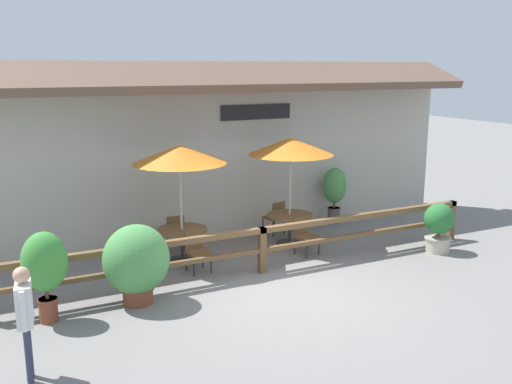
{
  "coord_description": "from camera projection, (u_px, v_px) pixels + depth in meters",
  "views": [
    {
      "loc": [
        -5.01,
        -8.72,
        4.11
      ],
      "look_at": [
        0.07,
        1.47,
        1.59
      ],
      "focal_mm": 40.0,
      "sensor_mm": 36.0,
      "label": 1
    }
  ],
  "objects": [
    {
      "name": "chair_near_wallside",
      "position": [
        174.0,
        231.0,
        12.89
      ],
      "size": [
        0.44,
        0.44,
        0.84
      ],
      "rotation": [
        0.0,
        0.0,
        3.09
      ],
      "color": "brown",
      "rests_on": "ground"
    },
    {
      "name": "patio_umbrella_near",
      "position": [
        180.0,
        154.0,
        11.81
      ],
      "size": [
        1.96,
        1.96,
        2.56
      ],
      "color": "#B7B2A8",
      "rests_on": "ground"
    },
    {
      "name": "patio_umbrella_middle",
      "position": [
        291.0,
        146.0,
        13.01
      ],
      "size": [
        1.96,
        1.96,
        2.56
      ],
      "color": "#B7B2A8",
      "rests_on": "ground"
    },
    {
      "name": "ground_plane",
      "position": [
        288.0,
        290.0,
        10.69
      ],
      "size": [
        60.0,
        60.0,
        0.0
      ],
      "primitive_type": "plane",
      "color": "slate"
    },
    {
      "name": "potted_plant_broad_leaf",
      "position": [
        335.0,
        189.0,
        15.09
      ],
      "size": [
        0.65,
        0.58,
        1.5
      ],
      "color": "#564C47",
      "rests_on": "ground"
    },
    {
      "name": "potted_plant_corner_fern",
      "position": [
        439.0,
        225.0,
        12.79
      ],
      "size": [
        0.7,
        0.63,
        1.12
      ],
      "color": "#B7AD99",
      "rests_on": "ground"
    },
    {
      "name": "potted_plant_small_flowering",
      "position": [
        45.0,
        265.0,
        9.18
      ],
      "size": [
        0.73,
        0.66,
        1.53
      ],
      "color": "brown",
      "rests_on": "ground"
    },
    {
      "name": "chair_middle_wallside",
      "position": [
        275.0,
        216.0,
        14.15
      ],
      "size": [
        0.51,
        0.51,
        0.84
      ],
      "rotation": [
        0.0,
        0.0,
        3.38
      ],
      "color": "brown",
      "rests_on": "ground"
    },
    {
      "name": "dining_table_middle",
      "position": [
        290.0,
        220.0,
        13.39
      ],
      "size": [
        1.08,
        1.08,
        0.71
      ],
      "color": "brown",
      "rests_on": "ground"
    },
    {
      "name": "chair_middle_streetside",
      "position": [
        305.0,
        234.0,
        12.66
      ],
      "size": [
        0.5,
        0.5,
        0.84
      ],
      "rotation": [
        0.0,
        0.0,
        0.21
      ],
      "color": "brown",
      "rests_on": "ground"
    },
    {
      "name": "pedestrian",
      "position": [
        24.0,
        308.0,
        7.43
      ],
      "size": [
        0.25,
        0.56,
        1.59
      ],
      "rotation": [
        0.0,
        0.0,
        1.45
      ],
      "color": "#2D334C",
      "rests_on": "ground"
    },
    {
      "name": "dining_table_near",
      "position": [
        182.0,
        235.0,
        12.19
      ],
      "size": [
        1.08,
        1.08,
        0.71
      ],
      "color": "brown",
      "rests_on": "ground"
    },
    {
      "name": "chair_near_streetside",
      "position": [
        197.0,
        249.0,
        11.59
      ],
      "size": [
        0.45,
        0.45,
        0.84
      ],
      "rotation": [
        0.0,
        0.0,
        0.07
      ],
      "color": "brown",
      "rests_on": "ground"
    },
    {
      "name": "potted_plant_tall_tropical",
      "position": [
        136.0,
        261.0,
        9.95
      ],
      "size": [
        1.17,
        1.05,
        1.43
      ],
      "color": "brown",
      "rests_on": "ground"
    },
    {
      "name": "patio_railing",
      "position": [
        262.0,
        240.0,
        11.46
      ],
      "size": [
        10.4,
        0.14,
        0.95
      ],
      "color": "brown",
      "rests_on": "ground"
    },
    {
      "name": "building_facade",
      "position": [
        205.0,
        148.0,
        13.81
      ],
      "size": [
        14.28,
        1.49,
        4.23
      ],
      "color": "#BCB7A8",
      "rests_on": "ground"
    }
  ]
}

